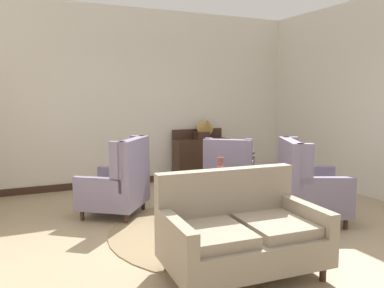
% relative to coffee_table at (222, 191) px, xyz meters
% --- Properties ---
extents(ground, '(9.15, 9.15, 0.00)m').
position_rel_coffee_table_xyz_m(ground, '(-0.18, -0.53, -0.44)').
color(ground, '#9E896B').
extents(wall_back, '(6.27, 0.08, 3.21)m').
position_rel_coffee_table_xyz_m(wall_back, '(-0.18, 2.74, 1.17)').
color(wall_back, silver).
rests_on(wall_back, ground).
extents(wall_right, '(0.08, 4.57, 3.21)m').
position_rel_coffee_table_xyz_m(wall_right, '(2.87, 0.45, 1.17)').
color(wall_right, silver).
rests_on(wall_right, ground).
extents(baseboard_back, '(6.11, 0.03, 0.12)m').
position_rel_coffee_table_xyz_m(baseboard_back, '(-0.18, 2.68, -0.38)').
color(baseboard_back, '#382319').
rests_on(baseboard_back, ground).
extents(area_rug, '(2.66, 2.66, 0.01)m').
position_rel_coffee_table_xyz_m(area_rug, '(-0.18, -0.23, -0.43)').
color(area_rug, '#847051').
rests_on(area_rug, ground).
extents(coffee_table, '(0.99, 0.99, 0.52)m').
position_rel_coffee_table_xyz_m(coffee_table, '(0.00, 0.00, 0.00)').
color(coffee_table, '#382319').
rests_on(coffee_table, ground).
extents(porcelain_vase, '(0.14, 0.14, 0.36)m').
position_rel_coffee_table_xyz_m(porcelain_vase, '(-0.03, -0.01, 0.23)').
color(porcelain_vase, brown).
rests_on(porcelain_vase, coffee_table).
extents(settee, '(1.49, 0.94, 0.94)m').
position_rel_coffee_table_xyz_m(settee, '(-0.54, -1.33, -0.05)').
color(settee, gray).
rests_on(settee, ground).
extents(armchair_beside_settee, '(1.12, 1.12, 1.08)m').
position_rel_coffee_table_xyz_m(armchair_beside_settee, '(-1.10, 0.91, 0.01)').
color(armchair_beside_settee, slate).
rests_on(armchair_beside_settee, ground).
extents(armchair_back_corner, '(1.13, 1.16, 0.99)m').
position_rel_coffee_table_xyz_m(armchair_back_corner, '(0.70, 1.02, -0.02)').
color(armchair_back_corner, slate).
rests_on(armchair_back_corner, ground).
extents(armchair_near_sideboard, '(1.06, 1.09, 1.08)m').
position_rel_coffee_table_xyz_m(armchair_near_sideboard, '(1.08, -0.36, 0.02)').
color(armchair_near_sideboard, slate).
rests_on(armchair_near_sideboard, ground).
extents(side_table, '(0.46, 0.46, 0.73)m').
position_rel_coffee_table_xyz_m(side_table, '(1.01, 1.18, -0.00)').
color(side_table, '#382319').
rests_on(side_table, ground).
extents(sideboard, '(1.06, 0.38, 0.99)m').
position_rel_coffee_table_xyz_m(sideboard, '(0.90, 2.44, 0.03)').
color(sideboard, '#382319').
rests_on(sideboard, ground).
extents(gramophone, '(0.41, 0.49, 0.50)m').
position_rel_coffee_table_xyz_m(gramophone, '(0.94, 2.35, 0.61)').
color(gramophone, '#382319').
rests_on(gramophone, sideboard).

